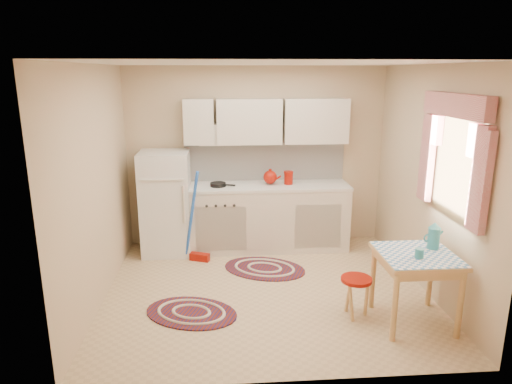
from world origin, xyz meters
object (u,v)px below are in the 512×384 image
(fridge, at_px, (166,203))
(stool, at_px, (355,297))
(base_cabinets, at_px, (266,218))
(table, at_px, (414,289))

(fridge, relative_size, stool, 3.33)
(base_cabinets, relative_size, stool, 5.36)
(fridge, distance_m, base_cabinets, 1.39)
(table, height_order, stool, table)
(base_cabinets, relative_size, table, 3.12)
(table, xyz_separation_m, stool, (-0.53, 0.15, -0.15))
(table, bearing_deg, stool, 164.18)
(stool, bearing_deg, table, -15.82)
(table, relative_size, stool, 1.71)
(table, distance_m, stool, 0.57)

